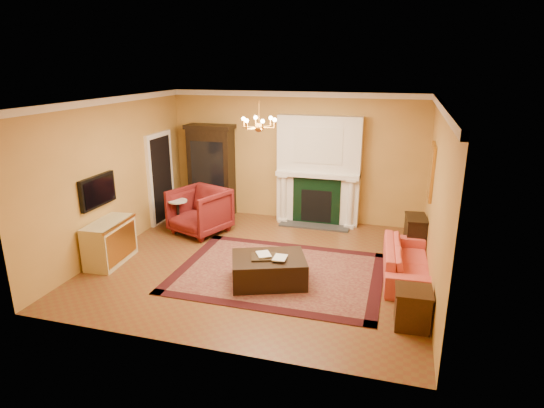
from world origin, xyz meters
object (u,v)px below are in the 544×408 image
at_px(wingback_armchair, 200,209).
at_px(console_table, 415,235).
at_px(china_cabinet, 212,172).
at_px(pedestal_table, 178,214).
at_px(end_table, 412,309).
at_px(coral_sofa, 407,256).
at_px(commode, 110,242).
at_px(leather_ottoman, 269,270).

relative_size(wingback_armchair, console_table, 1.56).
bearing_deg(console_table, china_cabinet, 161.48).
bearing_deg(pedestal_table, end_table, -26.82).
height_order(pedestal_table, end_table, pedestal_table).
relative_size(wingback_armchair, coral_sofa, 0.56).
bearing_deg(china_cabinet, pedestal_table, -98.06).
relative_size(commode, coral_sofa, 0.55).
bearing_deg(end_table, wingback_armchair, 149.66).
height_order(commode, console_table, commode).
bearing_deg(commode, coral_sofa, 5.58).
bearing_deg(wingback_armchair, console_table, 23.45).
height_order(wingback_armchair, console_table, wingback_armchair).
relative_size(china_cabinet, wingback_armchair, 1.92).
distance_m(pedestal_table, coral_sofa, 4.93).
bearing_deg(leather_ottoman, console_table, 19.90).
xyz_separation_m(wingback_armchair, commode, (-0.97, -1.90, -0.15)).
bearing_deg(console_table, commode, -164.68).
relative_size(pedestal_table, coral_sofa, 0.38).
distance_m(china_cabinet, wingback_armchair, 1.42).
bearing_deg(coral_sofa, leather_ottoman, 108.81).
bearing_deg(coral_sofa, console_table, -9.90).
xyz_separation_m(pedestal_table, end_table, (4.94, -2.50, -0.16)).
bearing_deg(console_table, end_table, -96.72).
height_order(china_cabinet, console_table, china_cabinet).
distance_m(china_cabinet, pedestal_table, 1.57).
height_order(china_cabinet, pedestal_table, china_cabinet).
bearing_deg(end_table, leather_ottoman, 162.69).
distance_m(wingback_armchair, pedestal_table, 0.49).
xyz_separation_m(coral_sofa, console_table, (0.14, 1.18, -0.03)).
relative_size(china_cabinet, end_table, 3.86).
xyz_separation_m(commode, end_table, (5.45, -0.72, -0.13)).
distance_m(commode, leather_ottoman, 3.11).
xyz_separation_m(pedestal_table, leather_ottoman, (2.59, -1.77, -0.19)).
distance_m(commode, end_table, 5.50).
distance_m(console_table, leather_ottoman, 3.19).
distance_m(coral_sofa, console_table, 1.19).
xyz_separation_m(china_cabinet, coral_sofa, (4.65, -2.28, -0.67)).
distance_m(china_cabinet, coral_sofa, 5.23).
height_order(commode, leather_ottoman, commode).
relative_size(wingback_armchair, end_table, 2.01).
xyz_separation_m(commode, coral_sofa, (5.37, 0.92, -0.02)).
bearing_deg(end_table, china_cabinet, 140.33).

